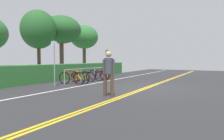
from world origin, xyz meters
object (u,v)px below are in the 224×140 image
Objects in this scene: bicycle_2 at (84,76)px; bicycle_3 at (92,76)px; tree_extra at (84,37)px; pedestrian at (109,70)px; tree_mid at (38,30)px; sign_post_near at (54,59)px; bicycle_5 at (102,74)px; bicycle_1 at (80,77)px; bicycle_4 at (99,75)px; bike_rack at (88,71)px; tree_far_right at (61,30)px; sign_post_far at (107,61)px; bicycle_0 at (72,78)px.

bicycle_3 is (0.72, -0.16, -0.01)m from bicycle_2.
tree_extra is at bearing 41.54° from bicycle_3.
bicycle_3 is 0.90× the size of pedestrian.
bicycle_3 is 5.63m from tree_mid.
bicycle_2 is at bearing 1.86° from sign_post_near.
pedestrian is (-5.84, -3.97, 0.68)m from bicycle_5.
tree_mid reaches higher than tree_extra.
bicycle_1 is 4.86m from pedestrian.
bicycle_3 is 0.88× the size of bicycle_4.
bike_rack is at bearing 175.73° from bicycle_3.
bicycle_1 is 6.67m from tree_far_right.
bicycle_2 is at bearing 47.26° from pedestrian.
tree_extra is (5.63, 0.02, -0.05)m from tree_mid.
bicycle_5 is at bearing 34.23° from pedestrian.
bicycle_4 is 4.15m from sign_post_near.
bicycle_1 is at bearing -179.03° from bicycle_4.
bicycle_5 is 5.67m from tree_far_right.
bicycle_5 is 0.76× the size of sign_post_far.
sign_post_far is (2.67, 0.15, 0.69)m from bike_rack.
tree_mid is (3.94, 8.39, 2.64)m from pedestrian.
bicycle_5 reaches higher than bicycle_3.
bicycle_1 is 1.09× the size of bicycle_3.
sign_post_near is at bearing 172.51° from bicycle_0.
sign_post_far is 5.64m from tree_mid.
bicycle_4 is at bearing -134.10° from tree_extra.
bicycle_2 is 1.02× the size of bicycle_5.
bicycle_0 is 3.54m from bicycle_5.
sign_post_far is at bearing 31.15° from pedestrian.
bicycle_4 is 1.02× the size of pedestrian.
bike_rack is 5.64m from pedestrian.
sign_post_far reaches higher than bicycle_0.
bicycle_1 is 0.96× the size of bicycle_4.
tree_mid is at bearing 78.60° from bicycle_1.
tree_extra is (5.84, 4.37, 3.27)m from bicycle_2.
bicycle_1 is 1.46m from bicycle_3.
pedestrian is at bearing -128.55° from bicycle_1.
pedestrian is at bearing -138.70° from tree_extra.
bicycle_5 is (2.83, 0.20, -0.03)m from bicycle_1.
tree_far_right is (-0.39, 4.29, 2.58)m from sign_post_far.
bike_rack reaches higher than bicycle_1.
bicycle_0 is (-1.74, -0.11, -0.28)m from bike_rack.
tree_far_right is (0.48, 4.37, 3.58)m from bicycle_5.
bicycle_2 is 0.33× the size of tree_far_right.
bicycle_0 is 0.70m from bicycle_1.
sign_post_near is 0.47× the size of tree_far_right.
bike_rack is at bearing -176.84° from sign_post_far.
bicycle_3 is 5.95m from pedestrian.
tree_mid is at bearing -179.82° from tree_extra.
tree_mid is at bearing 91.39° from bike_rack.
bike_rack is 2.65× the size of bicycle_2.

